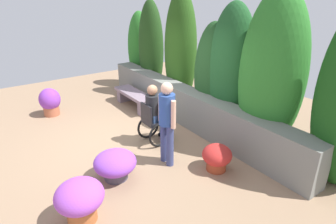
{
  "coord_description": "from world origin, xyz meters",
  "views": [
    {
      "loc": [
        5.02,
        -2.56,
        3.1
      ],
      "look_at": [
        0.77,
        0.44,
        0.85
      ],
      "focal_mm": 30.08,
      "sensor_mm": 36.0,
      "label": 1
    }
  ],
  "objects": [
    {
      "name": "hedge_backdrop",
      "position": [
        0.42,
        2.12,
        1.49
      ],
      "size": [
        7.93,
        1.02,
        3.21
      ],
      "color": "#2A7326",
      "rests_on": "ground"
    },
    {
      "name": "flower_pot_small_foreground",
      "position": [
        -2.5,
        -1.1,
        0.38
      ],
      "size": [
        0.55,
        0.55,
        0.75
      ],
      "color": "#B15F42",
      "rests_on": "ground"
    },
    {
      "name": "person_standing_companion",
      "position": [
        1.19,
        0.13,
        0.94
      ],
      "size": [
        0.49,
        0.3,
        1.63
      ],
      "rotation": [
        0.0,
        0.0,
        0.1
      ],
      "color": "#394375",
      "rests_on": "ground"
    },
    {
      "name": "stone_bench",
      "position": [
        -1.69,
        1.0,
        0.3
      ],
      "size": [
        1.6,
        0.47,
        0.45
      ],
      "rotation": [
        0.0,
        0.0,
        -0.14
      ],
      "color": "gray",
      "rests_on": "ground"
    },
    {
      "name": "flower_pot_red_accent",
      "position": [
        1.7,
        -1.75,
        0.38
      ],
      "size": [
        0.7,
        0.7,
        0.66
      ],
      "color": "#AF5E32",
      "rests_on": "ground"
    },
    {
      "name": "person_in_wheelchair",
      "position": [
        0.36,
        0.4,
        0.62
      ],
      "size": [
        0.53,
        0.66,
        1.33
      ],
      "rotation": [
        0.0,
        0.0,
        0.01
      ],
      "color": "black",
      "rests_on": "ground"
    },
    {
      "name": "ground_plane",
      "position": [
        0.0,
        0.0,
        0.0
      ],
      "size": [
        11.62,
        11.62,
        0.0
      ],
      "primitive_type": "plane",
      "color": "#94765A"
    },
    {
      "name": "flower_pot_purple_near",
      "position": [
        1.91,
        0.74,
        0.27
      ],
      "size": [
        0.55,
        0.55,
        0.51
      ],
      "color": "#A13D23",
      "rests_on": "ground"
    },
    {
      "name": "flower_pot_terracotta_by_wall",
      "position": [
        1.06,
        -0.9,
        0.29
      ],
      "size": [
        0.76,
        0.76,
        0.52
      ],
      "color": "#494456",
      "rests_on": "ground"
    },
    {
      "name": "stone_retaining_wall",
      "position": [
        0.0,
        1.6,
        0.44
      ],
      "size": [
        6.81,
        0.48,
        0.88
      ],
      "primitive_type": "cube",
      "color": "slate",
      "rests_on": "ground"
    }
  ]
}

